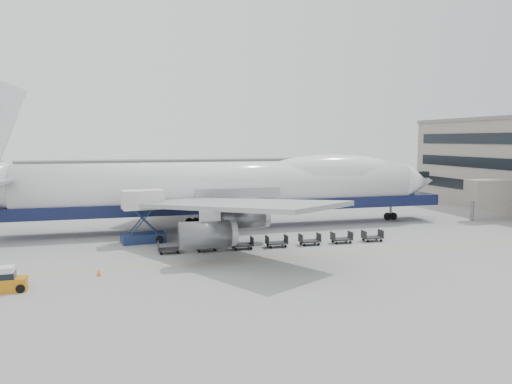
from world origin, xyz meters
name	(u,v)px	position (x,y,z in m)	size (l,w,h in m)	color
ground	(248,246)	(0.00, 0.00, 0.00)	(260.00, 260.00, 0.00)	gray
apron_line	(263,258)	(0.00, -6.00, 0.01)	(60.00, 0.15, 0.01)	gold
hangar	(133,175)	(-10.00, 70.00, 3.50)	(110.00, 8.00, 7.00)	slate
airliner	(229,186)	(0.64, 12.00, 5.62)	(67.00, 55.30, 19.98)	white
catering_truck	(143,213)	(-11.06, 5.23, 3.44)	(5.19, 3.89, 6.08)	navy
baggage_tug	(6,281)	(-22.35, -11.00, 0.88)	(2.75, 1.54, 1.97)	#C37712
traffic_cone	(99,273)	(-15.57, -8.26, 0.29)	(0.42, 0.42, 0.62)	#FF610D
dolly_0	(169,249)	(-8.77, -1.24, 0.53)	(2.30, 1.35, 1.30)	#2D2D30
dolly_1	(206,246)	(-4.85, -1.24, 0.53)	(2.30, 1.35, 1.30)	#2D2D30
dolly_2	(242,244)	(-0.93, -1.24, 0.53)	(2.30, 1.35, 1.30)	#2D2D30
dolly_3	(277,242)	(2.99, -1.24, 0.53)	(2.30, 1.35, 1.30)	#2D2D30
dolly_4	(310,240)	(6.91, -1.24, 0.53)	(2.30, 1.35, 1.30)	#2D2D30
dolly_5	(342,238)	(10.83, -1.24, 0.53)	(2.30, 1.35, 1.30)	#2D2D30
dolly_6	(372,237)	(14.75, -1.24, 0.53)	(2.30, 1.35, 1.30)	#2D2D30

